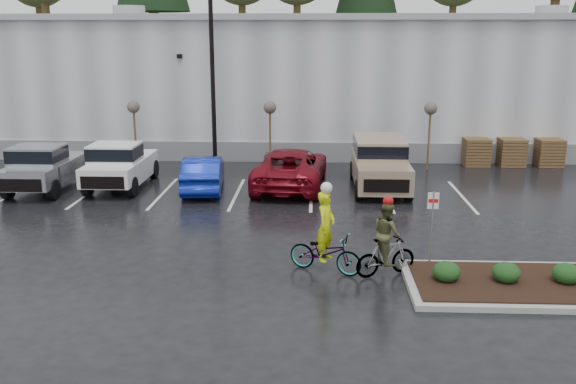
{
  "coord_description": "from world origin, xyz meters",
  "views": [
    {
      "loc": [
        0.6,
        -15.63,
        6.28
      ],
      "look_at": [
        -0.23,
        3.44,
        1.3
      ],
      "focal_mm": 38.0,
      "sensor_mm": 36.0,
      "label": 1
    }
  ],
  "objects_px": {
    "cyclist_hivis": "(326,245)",
    "pallet_stack_b": "(511,152)",
    "pallet_stack_c": "(549,152)",
    "sapling_east": "(430,112)",
    "lamppost": "(212,47)",
    "fire_lane_sign": "(432,220)",
    "pallet_stack_a": "(476,152)",
    "suv_tan": "(380,165)",
    "sapling_mid": "(270,111)",
    "pickup_white": "(123,163)",
    "sapling_west": "(134,110)",
    "pickup_silver": "(48,165)",
    "car_blue": "(203,173)",
    "car_red": "(291,168)",
    "cyclist_olive": "(386,247)"
  },
  "relations": [
    {
      "from": "lamppost",
      "to": "fire_lane_sign",
      "type": "distance_m",
      "value": 14.78
    },
    {
      "from": "pallet_stack_a",
      "to": "suv_tan",
      "type": "xyz_separation_m",
      "value": [
        -5.18,
        -4.87,
        0.35
      ]
    },
    {
      "from": "pickup_silver",
      "to": "car_red",
      "type": "relative_size",
      "value": 0.88
    },
    {
      "from": "sapling_mid",
      "to": "pickup_white",
      "type": "relative_size",
      "value": 0.62
    },
    {
      "from": "pallet_stack_a",
      "to": "pallet_stack_b",
      "type": "distance_m",
      "value": 1.7
    },
    {
      "from": "lamppost",
      "to": "sapling_mid",
      "type": "height_order",
      "value": "lamppost"
    },
    {
      "from": "sapling_mid",
      "to": "pallet_stack_c",
      "type": "height_order",
      "value": "sapling_mid"
    },
    {
      "from": "sapling_mid",
      "to": "car_blue",
      "type": "height_order",
      "value": "sapling_mid"
    },
    {
      "from": "pickup_silver",
      "to": "sapling_west",
      "type": "bearing_deg",
      "value": 60.78
    },
    {
      "from": "fire_lane_sign",
      "to": "cyclist_olive",
      "type": "relative_size",
      "value": 1.0
    },
    {
      "from": "pallet_stack_a",
      "to": "pickup_silver",
      "type": "height_order",
      "value": "pickup_silver"
    },
    {
      "from": "sapling_west",
      "to": "sapling_mid",
      "type": "relative_size",
      "value": 1.0
    },
    {
      "from": "fire_lane_sign",
      "to": "pickup_white",
      "type": "height_order",
      "value": "fire_lane_sign"
    },
    {
      "from": "fire_lane_sign",
      "to": "pallet_stack_b",
      "type": "bearing_deg",
      "value": 65.12
    },
    {
      "from": "pickup_silver",
      "to": "car_blue",
      "type": "bearing_deg",
      "value": -0.7
    },
    {
      "from": "fire_lane_sign",
      "to": "pickup_silver",
      "type": "height_order",
      "value": "fire_lane_sign"
    },
    {
      "from": "car_blue",
      "to": "suv_tan",
      "type": "bearing_deg",
      "value": 178.31
    },
    {
      "from": "fire_lane_sign",
      "to": "sapling_west",
      "type": "bearing_deg",
      "value": 132.67
    },
    {
      "from": "pallet_stack_a",
      "to": "cyclist_hivis",
      "type": "height_order",
      "value": "cyclist_hivis"
    },
    {
      "from": "sapling_west",
      "to": "pickup_silver",
      "type": "distance_m",
      "value": 5.27
    },
    {
      "from": "sapling_east",
      "to": "pickup_silver",
      "type": "relative_size",
      "value": 0.62
    },
    {
      "from": "cyclist_olive",
      "to": "car_red",
      "type": "bearing_deg",
      "value": -6.7
    },
    {
      "from": "sapling_west",
      "to": "sapling_east",
      "type": "height_order",
      "value": "same"
    },
    {
      "from": "sapling_west",
      "to": "car_red",
      "type": "distance_m",
      "value": 8.7
    },
    {
      "from": "pallet_stack_b",
      "to": "cyclist_hivis",
      "type": "height_order",
      "value": "cyclist_hivis"
    },
    {
      "from": "pickup_white",
      "to": "cyclist_olive",
      "type": "relative_size",
      "value": 2.36
    },
    {
      "from": "pallet_stack_c",
      "to": "car_blue",
      "type": "relative_size",
      "value": 0.31
    },
    {
      "from": "sapling_west",
      "to": "fire_lane_sign",
      "type": "bearing_deg",
      "value": -47.33
    },
    {
      "from": "pickup_silver",
      "to": "cyclist_hivis",
      "type": "bearing_deg",
      "value": -37.67
    },
    {
      "from": "pickup_white",
      "to": "cyclist_hivis",
      "type": "xyz_separation_m",
      "value": [
        8.41,
        -9.33,
        -0.21
      ]
    },
    {
      "from": "cyclist_hivis",
      "to": "pallet_stack_b",
      "type": "bearing_deg",
      "value": -9.65
    },
    {
      "from": "fire_lane_sign",
      "to": "pickup_white",
      "type": "relative_size",
      "value": 0.42
    },
    {
      "from": "sapling_east",
      "to": "car_red",
      "type": "bearing_deg",
      "value": -149.77
    },
    {
      "from": "pallet_stack_b",
      "to": "cyclist_olive",
      "type": "height_order",
      "value": "cyclist_olive"
    },
    {
      "from": "pickup_white",
      "to": "car_blue",
      "type": "height_order",
      "value": "pickup_white"
    },
    {
      "from": "fire_lane_sign",
      "to": "pickup_white",
      "type": "xyz_separation_m",
      "value": [
        -11.27,
        9.01,
        -0.43
      ]
    },
    {
      "from": "pallet_stack_a",
      "to": "pickup_silver",
      "type": "relative_size",
      "value": 0.26
    },
    {
      "from": "pallet_stack_c",
      "to": "pickup_silver",
      "type": "distance_m",
      "value": 23.06
    },
    {
      "from": "pickup_silver",
      "to": "car_red",
      "type": "height_order",
      "value": "pickup_silver"
    },
    {
      "from": "pickup_white",
      "to": "cyclist_olive",
      "type": "xyz_separation_m",
      "value": [
        10.01,
        -9.51,
        -0.17
      ]
    },
    {
      "from": "pallet_stack_c",
      "to": "sapling_east",
      "type": "bearing_deg",
      "value": -170.54
    },
    {
      "from": "sapling_mid",
      "to": "fire_lane_sign",
      "type": "relative_size",
      "value": 1.45
    },
    {
      "from": "sapling_mid",
      "to": "pallet_stack_c",
      "type": "distance_m",
      "value": 13.69
    },
    {
      "from": "sapling_west",
      "to": "pickup_white",
      "type": "xyz_separation_m",
      "value": [
        0.53,
        -3.79,
        -1.75
      ]
    },
    {
      "from": "pallet_stack_b",
      "to": "car_red",
      "type": "xyz_separation_m",
      "value": [
        -10.57,
        -4.71,
        0.15
      ]
    },
    {
      "from": "pallet_stack_a",
      "to": "pallet_stack_c",
      "type": "distance_m",
      "value": 3.5
    },
    {
      "from": "car_red",
      "to": "fire_lane_sign",
      "type": "bearing_deg",
      "value": 119.02
    },
    {
      "from": "pallet_stack_a",
      "to": "cyclist_hivis",
      "type": "xyz_separation_m",
      "value": [
        -7.56,
        -14.12,
        0.09
      ]
    },
    {
      "from": "pallet_stack_a",
      "to": "pallet_stack_b",
      "type": "xyz_separation_m",
      "value": [
        1.7,
        0.0,
        0.0
      ]
    },
    {
      "from": "pallet_stack_b",
      "to": "cyclist_olive",
      "type": "relative_size",
      "value": 0.61
    }
  ]
}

